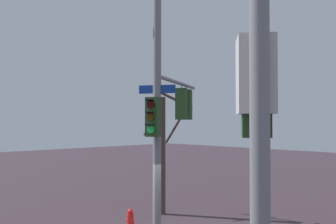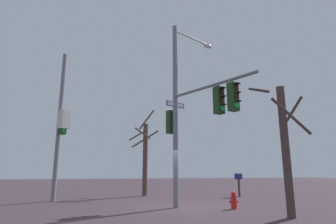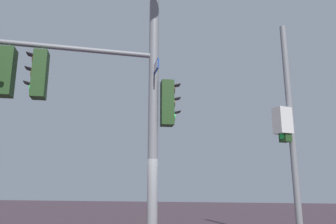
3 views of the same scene
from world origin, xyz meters
name	(u,v)px [view 2 (image 2 of 3)]	position (x,y,z in m)	size (l,w,h in m)	color
ground_plane	(182,207)	(0.00, 0.00, 0.00)	(80.00, 80.00, 0.00)	#3C2D35
main_signal_pole_assembly	(190,103)	(-0.18, 0.93, 4.60)	(2.99, 5.36, 8.71)	slate
secondary_pole_assembly	(61,123)	(6.00, -3.27, 4.18)	(0.75, 0.81, 8.26)	slate
fire_hydrant	(234,201)	(-1.98, 1.14, 0.34)	(0.38, 0.24, 0.73)	red
mailbox	(238,178)	(-4.62, -3.71, 1.11)	(0.50, 0.46, 1.41)	#4C3823
bare_tree_behind_pole	(285,144)	(-2.95, 3.59, 2.54)	(1.72, 1.80, 4.94)	#483731
bare_tree_across_street	(145,155)	(1.04, -5.56, 2.60)	(2.11, 1.87, 5.70)	brown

